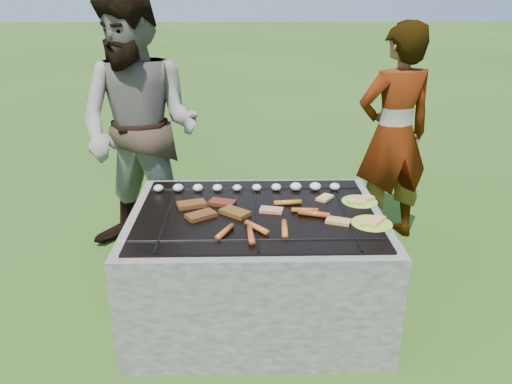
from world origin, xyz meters
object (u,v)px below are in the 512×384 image
at_px(fire_pit, 256,267).
at_px(bystander, 140,130).
at_px(plate_near, 372,224).
at_px(cook, 394,136).
at_px(plate_far, 360,202).

distance_m(fire_pit, bystander, 1.17).
bearing_deg(bystander, fire_pit, -26.65).
bearing_deg(plate_near, bystander, 145.25).
distance_m(plate_near, cook, 1.17).
bearing_deg(bystander, plate_far, -6.53).
height_order(plate_far, plate_near, same).
bearing_deg(fire_pit, plate_near, -15.15).
bearing_deg(fire_pit, bystander, 134.26).
relative_size(cook, bystander, 0.88).
height_order(fire_pit, cook, cook).
xyz_separation_m(plate_near, cook, (0.40, 1.09, 0.14)).
bearing_deg(plate_far, cook, 63.89).
bearing_deg(plate_far, bystander, 154.39).
distance_m(fire_pit, plate_far, 0.66).
distance_m(plate_far, plate_near, 0.27).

